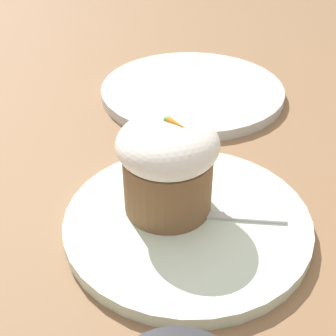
% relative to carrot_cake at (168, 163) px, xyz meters
% --- Properties ---
extents(ground_plane, '(4.00, 4.00, 0.00)m').
position_rel_carrot_cake_xyz_m(ground_plane, '(0.03, -0.00, -0.07)').
color(ground_plane, '#846042').
extents(dessert_plate, '(0.26, 0.26, 0.02)m').
position_rel_carrot_cake_xyz_m(dessert_plate, '(0.03, -0.00, -0.06)').
color(dessert_plate, silver).
rests_on(dessert_plate, ground_plane).
extents(carrot_cake, '(0.11, 0.11, 0.11)m').
position_rel_carrot_cake_xyz_m(carrot_cake, '(0.00, 0.00, 0.00)').
color(carrot_cake, brown).
rests_on(carrot_cake, dessert_plate).
extents(spoon, '(0.12, 0.08, 0.01)m').
position_rel_carrot_cake_xyz_m(spoon, '(0.04, 0.01, -0.05)').
color(spoon, silver).
rests_on(spoon, dessert_plate).
extents(side_plate, '(0.30, 0.30, 0.02)m').
position_rel_carrot_cake_xyz_m(side_plate, '(-0.16, 0.26, -0.06)').
color(side_plate, silver).
rests_on(side_plate, ground_plane).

